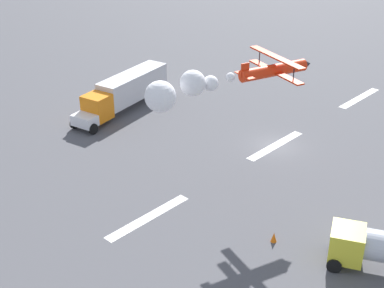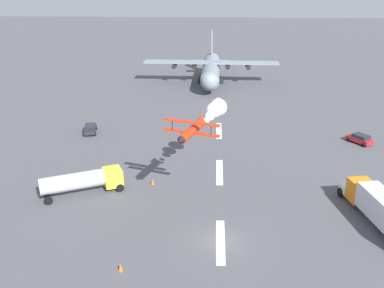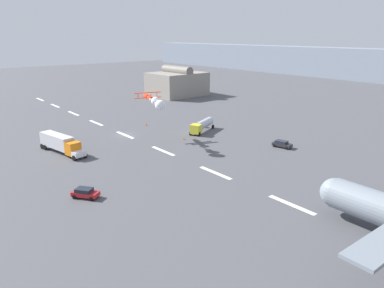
{
  "view_description": "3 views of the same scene",
  "coord_description": "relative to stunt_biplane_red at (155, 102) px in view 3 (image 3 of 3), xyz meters",
  "views": [
    {
      "loc": [
        39.65,
        26.34,
        24.02
      ],
      "look_at": [
        9.38,
        -2.2,
        2.87
      ],
      "focal_mm": 51.29,
      "sensor_mm": 36.0,
      "label": 1
    },
    {
      "loc": [
        -38.31,
        0.95,
        26.22
      ],
      "look_at": [
        5.99,
        3.26,
        8.36
      ],
      "focal_mm": 41.06,
      "sensor_mm": 36.0,
      "label": 2
    },
    {
      "loc": [
        78.73,
        -42.09,
        24.02
      ],
      "look_at": [
        26.46,
        0.0,
        3.87
      ],
      "focal_mm": 34.36,
      "sensor_mm": 36.0,
      "label": 3
    }
  ],
  "objects": [
    {
      "name": "runway_stripe_5",
      "position": [
        4.71,
        -1.38,
        -9.88
      ],
      "size": [
        8.0,
        0.9,
        0.01
      ],
      "primitive_type": "cube",
      "color": "white",
      "rests_on": "ground"
    },
    {
      "name": "traffic_cone_far",
      "position": [
        0.6,
        7.38,
        -9.51
      ],
      "size": [
        0.44,
        0.44,
        0.75
      ],
      "primitive_type": "cone",
      "color": "orange",
      "rests_on": "ground"
    },
    {
      "name": "runway_stripe_7",
      "position": [
        37.89,
        -1.38,
        -9.88
      ],
      "size": [
        8.0,
        0.9,
        0.01
      ],
      "primitive_type": "cube",
      "color": "white",
      "rests_on": "ground"
    },
    {
      "name": "fuel_tanker_truck",
      "position": [
        -2.38,
        15.6,
        -8.13
      ],
      "size": [
        6.6,
        10.05,
        2.9
      ],
      "color": "yellow",
      "rests_on": "ground"
    },
    {
      "name": "runway_stripe_3",
      "position": [
        -28.47,
        -1.38,
        -9.88
      ],
      "size": [
        8.0,
        0.9,
        0.01
      ],
      "primitive_type": "cube",
      "color": "white",
      "rests_on": "ground"
    },
    {
      "name": "traffic_cone_near",
      "position": [
        -17.1,
        7.96,
        -9.51
      ],
      "size": [
        0.44,
        0.44,
        0.75
      ],
      "primitive_type": "cone",
      "color": "orange",
      "rests_on": "ground"
    },
    {
      "name": "runway_stripe_2",
      "position": [
        -45.06,
        -1.38,
        -9.88
      ],
      "size": [
        8.0,
        0.9,
        0.01
      ],
      "primitive_type": "cube",
      "color": "white",
      "rests_on": "ground"
    },
    {
      "name": "airport_staff_sedan",
      "position": [
        18.99,
        20.55,
        -9.07
      ],
      "size": [
        4.46,
        2.65,
        1.52
      ],
      "color": "#262628",
      "rests_on": "ground"
    },
    {
      "name": "runway_stripe_4",
      "position": [
        -11.88,
        -1.38,
        -9.88
      ],
      "size": [
        8.0,
        0.9,
        0.01
      ],
      "primitive_type": "cube",
      "color": "white",
      "rests_on": "ground"
    },
    {
      "name": "runway_stripe_1",
      "position": [
        -61.65,
        -1.38,
        -9.88
      ],
      "size": [
        8.0,
        0.9,
        0.01
      ],
      "primitive_type": "cube",
      "color": "white",
      "rests_on": "ground"
    },
    {
      "name": "runway_stripe_0",
      "position": [
        -78.24,
        -1.38,
        -9.88
      ],
      "size": [
        8.0,
        0.9,
        0.01
      ],
      "primitive_type": "cube",
      "color": "white",
      "rests_on": "ground"
    },
    {
      "name": "stunt_biplane_red",
      "position": [
        0.0,
        0.0,
        0.0
      ],
      "size": [
        14.04,
        7.19,
        2.49
      ],
      "color": "red"
    },
    {
      "name": "ground_plane",
      "position": [
        -11.88,
        -1.38,
        -9.89
      ],
      "size": [
        440.0,
        440.0,
        0.0
      ],
      "primitive_type": "plane",
      "color": "#4C4C51",
      "rests_on": "ground"
    },
    {
      "name": "followme_car_yellow",
      "position": [
        16.55,
        -23.91,
        -9.08
      ],
      "size": [
        4.32,
        3.86,
        1.52
      ],
      "color": "#B21E23",
      "rests_on": "ground"
    },
    {
      "name": "semi_truck_orange",
      "position": [
        -7.85,
        -18.7,
        -7.77
      ],
      "size": [
        13.81,
        5.34,
        3.7
      ],
      "color": "silver",
      "rests_on": "ground"
    },
    {
      "name": "runway_stripe_6",
      "position": [
        21.3,
        -1.38,
        -9.88
      ],
      "size": [
        8.0,
        0.9,
        0.01
      ],
      "primitive_type": "cube",
      "color": "white",
      "rests_on": "ground"
    },
    {
      "name": "hangar_building",
      "position": [
        -53.09,
        45.35,
        -4.96
      ],
      "size": [
        17.61,
        21.34,
        11.88
      ],
      "color": "gray",
      "rests_on": "ground"
    }
  ]
}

